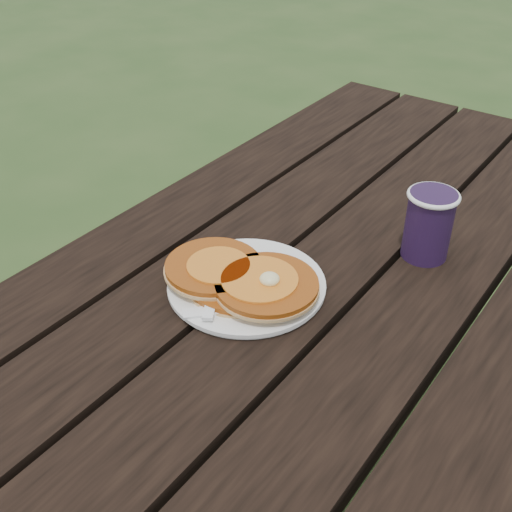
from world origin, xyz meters
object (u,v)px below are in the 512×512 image
Objects in this scene: picnic_table at (268,485)px; pancake_stack at (241,278)px; plate at (247,285)px; coffee_cup at (429,221)px.

pancake_stack is (-0.07, 0.02, 0.41)m from picnic_table.
picnic_table is 7.92× the size of plate.
plate is at bearing 84.89° from pancake_stack.
picnic_table is at bearing -112.00° from coffee_cup.
pancake_stack is (-0.00, -0.01, 0.02)m from plate.
pancake_stack is 0.31m from coffee_cup.
picnic_table is 0.41m from pancake_stack.
plate is 0.97× the size of pancake_stack.
picnic_table is 16.03× the size of coffee_cup.
pancake_stack is at bearing -125.58° from coffee_cup.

